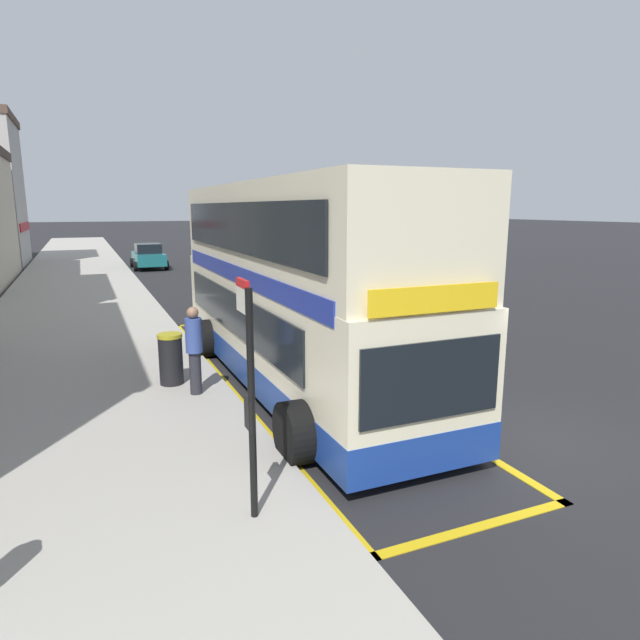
{
  "coord_description": "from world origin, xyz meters",
  "views": [
    {
      "loc": [
        -6.67,
        -6.71,
        3.9
      ],
      "look_at": [
        -2.01,
        4.0,
        1.49
      ],
      "focal_mm": 30.7,
      "sensor_mm": 36.0,
      "label": 1
    }
  ],
  "objects_px": {
    "bus_stop_sign": "(249,384)",
    "litter_bin": "(171,359)",
    "parked_car_teal_ahead": "(148,256)",
    "double_decker_bus": "(293,292)",
    "parked_car_silver_behind": "(265,264)",
    "pedestrian_further_back": "(194,347)",
    "parked_car_silver_across": "(322,282)"
  },
  "relations": [
    {
      "from": "double_decker_bus",
      "to": "pedestrian_further_back",
      "type": "distance_m",
      "value": 2.48
    },
    {
      "from": "double_decker_bus",
      "to": "parked_car_teal_ahead",
      "type": "relative_size",
      "value": 2.53
    },
    {
      "from": "parked_car_silver_behind",
      "to": "pedestrian_further_back",
      "type": "height_order",
      "value": "pedestrian_further_back"
    },
    {
      "from": "parked_car_silver_behind",
      "to": "litter_bin",
      "type": "relative_size",
      "value": 3.78
    },
    {
      "from": "double_decker_bus",
      "to": "litter_bin",
      "type": "bearing_deg",
      "value": 168.63
    },
    {
      "from": "bus_stop_sign",
      "to": "litter_bin",
      "type": "xyz_separation_m",
      "value": [
        -0.13,
        5.66,
        -1.14
      ]
    },
    {
      "from": "litter_bin",
      "to": "pedestrian_further_back",
      "type": "bearing_deg",
      "value": -67.41
    },
    {
      "from": "parked_car_silver_behind",
      "to": "litter_bin",
      "type": "distance_m",
      "value": 19.16
    },
    {
      "from": "parked_car_silver_across",
      "to": "parked_car_silver_behind",
      "type": "distance_m",
      "value": 8.27
    },
    {
      "from": "parked_car_teal_ahead",
      "to": "litter_bin",
      "type": "distance_m",
      "value": 25.41
    },
    {
      "from": "parked_car_silver_behind",
      "to": "litter_bin",
      "type": "xyz_separation_m",
      "value": [
        -7.77,
        -17.51,
        -0.1
      ]
    },
    {
      "from": "litter_bin",
      "to": "parked_car_teal_ahead",
      "type": "bearing_deg",
      "value": 84.65
    },
    {
      "from": "parked_car_teal_ahead",
      "to": "pedestrian_further_back",
      "type": "height_order",
      "value": "pedestrian_further_back"
    },
    {
      "from": "parked_car_silver_across",
      "to": "pedestrian_further_back",
      "type": "height_order",
      "value": "pedestrian_further_back"
    },
    {
      "from": "parked_car_silver_across",
      "to": "litter_bin",
      "type": "relative_size",
      "value": 3.78
    },
    {
      "from": "double_decker_bus",
      "to": "parked_car_silver_behind",
      "type": "distance_m",
      "value": 18.8
    },
    {
      "from": "parked_car_silver_behind",
      "to": "parked_car_teal_ahead",
      "type": "height_order",
      "value": "same"
    },
    {
      "from": "litter_bin",
      "to": "parked_car_silver_across",
      "type": "bearing_deg",
      "value": 50.42
    },
    {
      "from": "parked_car_teal_ahead",
      "to": "double_decker_bus",
      "type": "bearing_deg",
      "value": 89.32
    },
    {
      "from": "double_decker_bus",
      "to": "parked_car_silver_across",
      "type": "relative_size",
      "value": 2.53
    },
    {
      "from": "bus_stop_sign",
      "to": "pedestrian_further_back",
      "type": "height_order",
      "value": "bus_stop_sign"
    },
    {
      "from": "pedestrian_further_back",
      "to": "litter_bin",
      "type": "xyz_separation_m",
      "value": [
        -0.36,
        0.86,
        -0.44
      ]
    },
    {
      "from": "parked_car_silver_behind",
      "to": "litter_bin",
      "type": "bearing_deg",
      "value": -111.75
    },
    {
      "from": "pedestrian_further_back",
      "to": "bus_stop_sign",
      "type": "bearing_deg",
      "value": -92.69
    },
    {
      "from": "pedestrian_further_back",
      "to": "litter_bin",
      "type": "bearing_deg",
      "value": 112.59
    },
    {
      "from": "bus_stop_sign",
      "to": "parked_car_silver_across",
      "type": "bearing_deg",
      "value": 63.26
    },
    {
      "from": "parked_car_teal_ahead",
      "to": "pedestrian_further_back",
      "type": "bearing_deg",
      "value": 84.34
    },
    {
      "from": "double_decker_bus",
      "to": "bus_stop_sign",
      "type": "height_order",
      "value": "double_decker_bus"
    },
    {
      "from": "double_decker_bus",
      "to": "pedestrian_further_back",
      "type": "height_order",
      "value": "double_decker_bus"
    },
    {
      "from": "double_decker_bus",
      "to": "bus_stop_sign",
      "type": "bearing_deg",
      "value": -115.97
    },
    {
      "from": "pedestrian_further_back",
      "to": "parked_car_silver_behind",
      "type": "bearing_deg",
      "value": 68.04
    },
    {
      "from": "parked_car_teal_ahead",
      "to": "parked_car_silver_across",
      "type": "bearing_deg",
      "value": 106.91
    }
  ]
}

